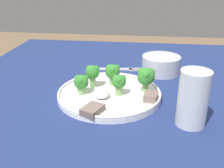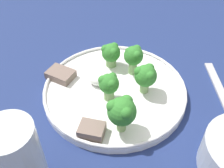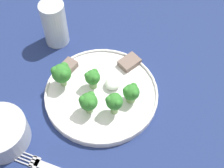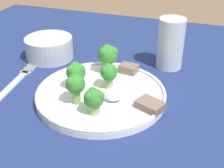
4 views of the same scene
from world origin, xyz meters
name	(u,v)px [view 4 (image 4 of 4)]	position (x,y,z in m)	size (l,w,h in m)	color
table	(99,130)	(0.00, 0.00, 0.66)	(1.05, 0.97, 0.78)	navy
dinner_plate	(101,94)	(0.02, -0.04, 0.79)	(0.26, 0.26, 0.02)	white
fork	(16,81)	(-0.17, -0.04, 0.78)	(0.04, 0.21, 0.00)	#B2B2B7
cream_bowl	(49,48)	(-0.16, 0.10, 0.80)	(0.12, 0.12, 0.05)	#B7BCC6
drinking_glass	(170,46)	(0.13, 0.14, 0.83)	(0.06, 0.06, 0.12)	silver
broccoli_floret_near_rim_left	(108,55)	(0.01, 0.05, 0.83)	(0.04, 0.04, 0.06)	#7FA866
broccoli_floret_center_left	(109,73)	(0.03, -0.01, 0.82)	(0.04, 0.03, 0.05)	#7FA866
broccoli_floret_back_left	(76,85)	(-0.01, -0.09, 0.83)	(0.04, 0.04, 0.06)	#7FA866
broccoli_floret_front_left	(76,72)	(-0.03, -0.04, 0.83)	(0.04, 0.04, 0.06)	#7FA866
broccoli_floret_center_back	(94,99)	(0.04, -0.11, 0.82)	(0.04, 0.04, 0.05)	#7FA866
meat_slice_front_slice	(129,69)	(0.05, 0.06, 0.80)	(0.04, 0.04, 0.02)	#756056
meat_slice_middle_slice	(150,105)	(0.13, -0.06, 0.80)	(0.06, 0.05, 0.01)	#756056
sauce_dollop	(113,94)	(0.05, -0.05, 0.80)	(0.04, 0.04, 0.02)	white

